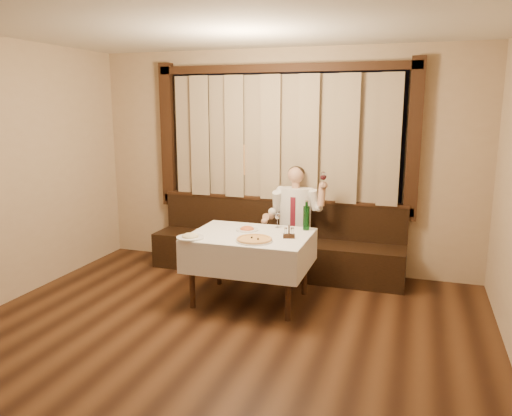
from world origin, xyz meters
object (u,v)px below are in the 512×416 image
(banquette, at_px, (276,248))
(green_bottle, at_px, (306,218))
(pizza, at_px, (254,240))
(pasta_cream, at_px, (190,235))
(pasta_red, at_px, (247,227))
(cruet_caddy, at_px, (289,234))
(dining_table, at_px, (250,243))
(seated_man, at_px, (294,213))

(banquette, xyz_separation_m, green_bottle, (0.53, -0.67, 0.59))
(pizza, bearing_deg, pasta_cream, -170.95)
(green_bottle, bearing_deg, pasta_red, -159.84)
(banquette, xyz_separation_m, cruet_caddy, (0.43, -1.05, 0.49))
(dining_table, relative_size, seated_man, 0.93)
(pizza, distance_m, green_bottle, 0.74)
(pasta_cream, relative_size, seated_man, 0.21)
(pasta_red, relative_size, green_bottle, 0.75)
(dining_table, relative_size, cruet_caddy, 9.56)
(pizza, xyz_separation_m, pasta_red, (-0.21, 0.39, 0.02))
(banquette, distance_m, pasta_cream, 1.56)
(cruet_caddy, height_order, seated_man, seated_man)
(pizza, bearing_deg, green_bottle, 57.01)
(dining_table, bearing_deg, banquette, 90.00)
(pizza, bearing_deg, banquette, 95.85)
(pasta_cream, xyz_separation_m, seated_man, (0.78, 1.30, 0.01))
(pasta_cream, bearing_deg, pasta_red, 47.80)
(pasta_cream, height_order, green_bottle, green_bottle)
(pasta_red, distance_m, seated_man, 0.87)
(dining_table, height_order, seated_man, seated_man)
(pizza, distance_m, cruet_caddy, 0.38)
(dining_table, bearing_deg, pizza, -63.05)
(pizza, relative_size, cruet_caddy, 2.86)
(pasta_red, bearing_deg, pasta_cream, -132.20)
(pizza, bearing_deg, pasta_red, 118.59)
(dining_table, xyz_separation_m, green_bottle, (0.53, 0.36, 0.25))
(banquette, bearing_deg, seated_man, -19.24)
(pasta_red, xyz_separation_m, green_bottle, (0.61, 0.22, 0.11))
(pasta_cream, bearing_deg, dining_table, 34.44)
(banquette, xyz_separation_m, dining_table, (0.00, -1.02, 0.34))
(pasta_cream, bearing_deg, pizza, 9.05)
(dining_table, distance_m, pasta_red, 0.21)
(pasta_red, distance_m, cruet_caddy, 0.54)
(pizza, height_order, pasta_cream, pasta_cream)
(dining_table, xyz_separation_m, pasta_red, (-0.08, 0.13, 0.14))
(green_bottle, bearing_deg, banquette, 128.45)
(banquette, bearing_deg, pasta_red, -95.20)
(dining_table, height_order, cruet_caddy, cruet_caddy)
(banquette, height_order, pasta_red, banquette)
(pizza, xyz_separation_m, green_bottle, (0.40, 0.61, 0.12))
(pizza, relative_size, pasta_cream, 1.33)
(banquette, xyz_separation_m, seated_man, (0.25, -0.09, 0.49))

